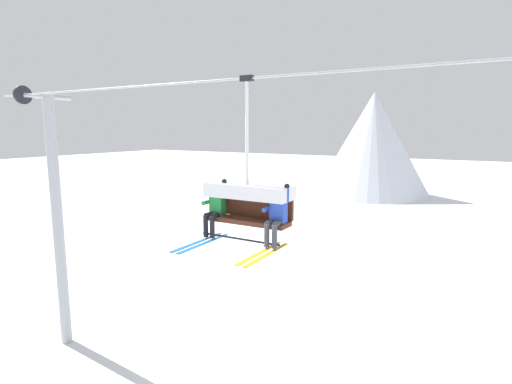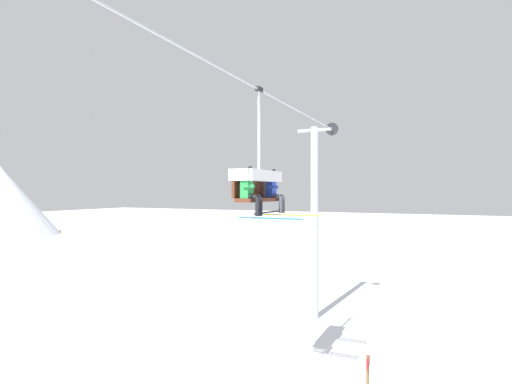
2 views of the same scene
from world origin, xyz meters
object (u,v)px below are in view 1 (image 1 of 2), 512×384
skier_green (215,208)px  lift_tower_near (57,216)px  chairlift_chair (249,196)px  skier_blue (276,215)px

skier_green → lift_tower_near: bearing=172.8°
chairlift_chair → skier_blue: (0.77, -0.21, -0.30)m
chairlift_chair → skier_green: 0.85m
skier_green → skier_blue: bearing=0.0°
chairlift_chair → skier_blue: bearing=-15.5°
lift_tower_near → chairlift_chair: size_ratio=2.57×
lift_tower_near → skier_blue: 8.93m
chairlift_chair → skier_green: (-0.77, -0.21, -0.30)m
lift_tower_near → chairlift_chair: (8.03, -0.71, 1.48)m
skier_blue → chairlift_chair: bearing=164.5°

